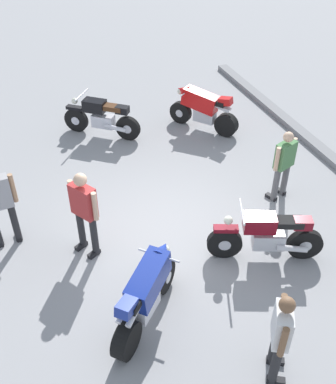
{
  "coord_description": "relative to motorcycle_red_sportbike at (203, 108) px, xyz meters",
  "views": [
    {
      "loc": [
        6.25,
        -2.29,
        6.11
      ],
      "look_at": [
        -0.31,
        0.16,
        0.75
      ],
      "focal_mm": 42.99,
      "sensor_mm": 36.0,
      "label": 1
    }
  ],
  "objects": [
    {
      "name": "ground_plane",
      "position": [
        3.55,
        -2.34,
        -0.59
      ],
      "size": [
        40.0,
        40.0,
        0.0
      ],
      "primitive_type": "plane",
      "color": "gray"
    },
    {
      "name": "motorcycle_red_sportbike",
      "position": [
        0.0,
        0.0,
        0.0
      ],
      "size": [
        1.64,
        1.37,
        1.14
      ],
      "rotation": [
        0.0,
        0.0,
        3.82
      ],
      "color": "black",
      "rests_on": "ground"
    },
    {
      "name": "motorcycle_blue_sportbike",
      "position": [
        5.32,
        -3.31,
        0.0
      ],
      "size": [
        1.53,
        1.5,
        1.14
      ],
      "rotation": [
        0.0,
        0.0,
        2.37
      ],
      "color": "black",
      "rests_on": "ground"
    },
    {
      "name": "motorcycle_maroon_cruiser",
      "position": [
        4.77,
        -0.87,
        -0.07
      ],
      "size": [
        0.98,
        1.99,
        1.09
      ],
      "rotation": [
        0.0,
        0.0,
        4.34
      ],
      "color": "black",
      "rests_on": "ground"
    },
    {
      "name": "motorcycle_black_cruiser",
      "position": [
        -0.58,
        -2.57,
        -0.07
      ],
      "size": [
        1.38,
        1.72,
        1.09
      ],
      "rotation": [
        0.0,
        0.0,
        4.05
      ],
      "color": "black",
      "rests_on": "ground"
    },
    {
      "name": "person_in_white_shirt",
      "position": [
        6.85,
        -1.93,
        0.31
      ],
      "size": [
        0.59,
        0.47,
        1.6
      ],
      "rotation": [
        0.0,
        0.0,
        1.06
      ],
      "color": "#262628",
      "rests_on": "ground"
    },
    {
      "name": "person_in_green_shirt",
      "position": [
        3.3,
        0.33,
        0.3
      ],
      "size": [
        0.44,
        0.62,
        1.6
      ],
      "rotation": [
        0.0,
        0.0,
        3.51
      ],
      "color": "#59595B",
      "rests_on": "ground"
    },
    {
      "name": "person_in_red_shirt",
      "position": [
        3.47,
        -3.83,
        0.4
      ],
      "size": [
        0.61,
        0.5,
        1.73
      ],
      "rotation": [
        0.0,
        0.0,
        5.27
      ],
      "color": "#262628",
      "rests_on": "ground"
    }
  ]
}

